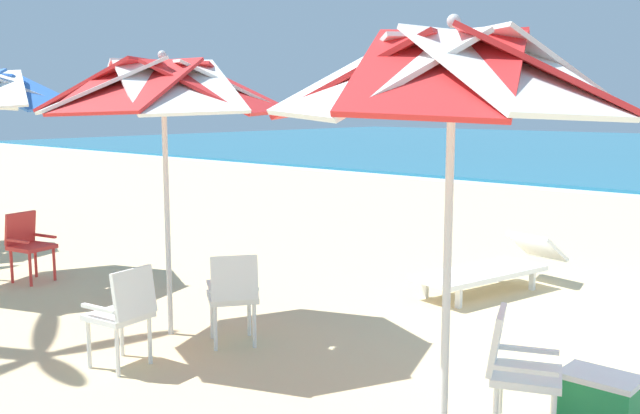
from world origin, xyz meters
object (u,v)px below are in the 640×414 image
Objects in this scene: beach_umbrella_1 at (163,90)px; cooler_box at (600,402)px; beach_umbrella_0 at (452,80)px; plastic_chair_1 at (233,293)px; plastic_chair_4 at (28,242)px; plastic_chair_2 at (124,310)px; plastic_chair_0 at (516,366)px; sun_lounger_2 at (492,268)px.

beach_umbrella_1 reaches higher than cooler_box.
beach_umbrella_0 reaches higher than cooler_box.
plastic_chair_1 is (0.71, 0.19, -1.83)m from beach_umbrella_1.
beach_umbrella_0 reaches higher than plastic_chair_4.
plastic_chair_4 is (-3.47, 0.87, 0.00)m from plastic_chair_2.
plastic_chair_4 is (-3.73, -0.10, 0.00)m from plastic_chair_1.
beach_umbrella_0 is 6.61m from plastic_chair_4.
plastic_chair_1 and plastic_chair_4 have the same top height.
plastic_chair_2 is (-3.03, -1.00, 0.00)m from plastic_chair_0.
cooler_box is (3.16, 0.50, -0.30)m from plastic_chair_1.
plastic_chair_2 is 3.73m from cooler_box.
beach_umbrella_1 is 2.04m from plastic_chair_2.
plastic_chair_2 is at bearing -156.56° from cooler_box.
plastic_chair_2 is 1.73× the size of cooler_box.
beach_umbrella_0 is at bearing -65.58° from sun_lounger_2.
beach_umbrella_1 is at bearing -1.58° from plastic_chair_4.
beach_umbrella_0 is 1.22× the size of sun_lounger_2.
beach_umbrella_0 is at bearing -12.55° from plastic_chair_1.
beach_umbrella_1 is at bearing -176.56° from plastic_chair_0.
beach_umbrella_0 reaches higher than plastic_chair_1.
plastic_chair_0 is at bearing 3.44° from beach_umbrella_1.
plastic_chair_2 is 0.39× the size of sun_lounger_2.
plastic_chair_2 reaches higher than cooler_box.
plastic_chair_1 is at bearing -170.97° from cooler_box.
plastic_chair_4 is at bearing 175.72° from beach_umbrella_0.
sun_lounger_2 is at bearing 66.35° from beach_umbrella_1.
beach_umbrella_1 is 1.97m from plastic_chair_1.
plastic_chair_1 is 3.73m from plastic_chair_4.
sun_lounger_2 is (0.83, 3.32, -0.22)m from plastic_chair_1.
plastic_chair_0 is 1.73× the size of cooler_box.
plastic_chair_0 is 1.00× the size of plastic_chair_4.
plastic_chair_4 is (-6.33, 0.47, -1.84)m from beach_umbrella_0.
plastic_chair_2 is (-0.26, -0.98, 0.00)m from plastic_chair_1.
sun_lounger_2 reaches higher than cooler_box.
beach_umbrella_0 is at bearing -106.29° from plastic_chair_0.
cooler_box is (6.88, 0.61, -0.30)m from plastic_chair_4.
plastic_chair_1 and plastic_chair_2 have the same top height.
beach_umbrella_0 is 3.24m from plastic_chair_1.
beach_umbrella_1 is 1.21× the size of sun_lounger_2.
plastic_chair_1 is 0.39× the size of sun_lounger_2.
beach_umbrella_1 is at bearing -165.04° from plastic_chair_1.
sun_lounger_2 is at bearing 120.53° from plastic_chair_0.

